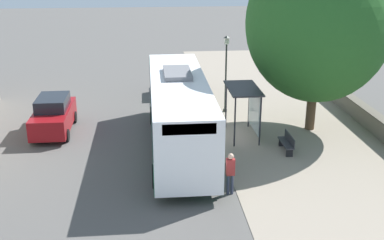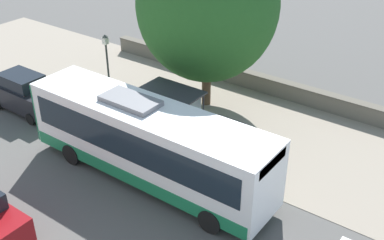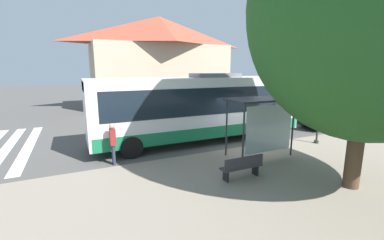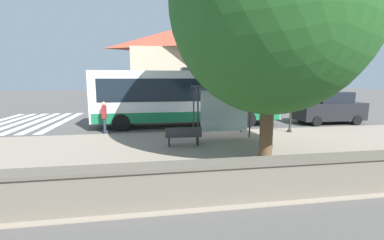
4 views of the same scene
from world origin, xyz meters
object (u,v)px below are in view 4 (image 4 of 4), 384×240
Objects in this scene: shade_tree at (272,1)px; parked_car_behind_bus at (329,108)px; parked_car_far_lane at (208,102)px; bus_shelter at (222,96)px; bench at (183,136)px; pedestrian at (104,115)px; street_lamp_near at (292,84)px; bus at (188,96)px.

shade_tree reaches higher than parked_car_behind_bus.
parked_car_behind_bus is 9.87m from parked_car_far_lane.
bus_shelter reaches higher than bench.
street_lamp_near is (-1.43, -10.25, 1.67)m from pedestrian.
shade_tree reaches higher than street_lamp_near.
bench is 12.23m from parked_car_far_lane.
shade_tree is (-2.10, -2.93, 5.25)m from bench.
street_lamp_near reaches higher than pedestrian.
pedestrian is at bearing 108.99° from bus.
parked_car_far_lane is at bearing 42.76° from parked_car_behind_bus.
shade_tree is 2.24× the size of parked_car_far_lane.
bus is 5.27m from pedestrian.
bench is at bearing 169.40° from bus.
pedestrian is 0.40× the size of parked_car_behind_bus.
bus is 6.23m from street_lamp_near.
bench is (-5.14, 0.96, -1.43)m from bus.
parked_car_far_lane is (9.99, -1.56, -1.21)m from bus_shelter.
bus is 7.17× the size of bench.
parked_car_far_lane is at bearing -8.86° from bus_shelter.
pedestrian is (1.82, 6.18, -1.11)m from bus_shelter.
pedestrian is at bearing 136.58° from parked_car_far_lane.
bus is 3.87× the size of bus_shelter.
parked_car_behind_bus reaches higher than pedestrian.
shade_tree is (-4.11, 3.37, 3.01)m from street_lamp_near.
street_lamp_near is at bearing -72.29° from bench.
shade_tree is at bearing 140.66° from street_lamp_near.
bus_shelter is at bearing -106.40° from pedestrian.
pedestrian is 5.28m from bench.
parked_car_behind_bus is (-0.77, -9.52, -0.88)m from bus.
bus_shelter is (-3.51, -1.26, 0.24)m from bus.
shade_tree is (-7.24, -1.96, 3.82)m from bus.
bus is at bearing 59.61° from street_lamp_near.
shade_tree is at bearing -128.85° from pedestrian.
parked_car_far_lane is at bearing -18.00° from bench.
bench is (-1.63, 2.22, -1.67)m from bus_shelter.
pedestrian is 10.00m from shade_tree.
bus_shelter is 3.22m from bench.
bus_shelter is 1.85× the size of bench.
shade_tree reaches higher than pedestrian.
parked_car_far_lane reaches higher than bench.
street_lamp_near is 5.09m from parked_car_behind_bus.
bus_shelter is 5.21m from shade_tree.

